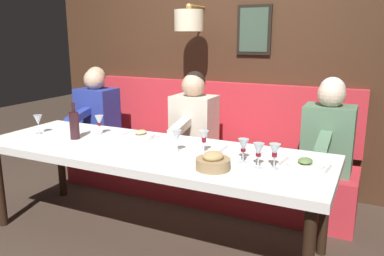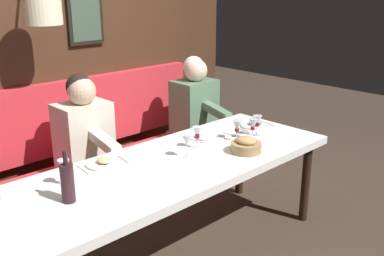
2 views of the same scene
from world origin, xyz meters
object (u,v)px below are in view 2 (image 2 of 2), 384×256
Objects in this scene: wine_glass_6 at (64,167)px; wine_glass_3 at (197,133)px; wine_bottle at (68,182)px; bread_bowl at (246,146)px; diner_nearest at (195,100)px; diner_near at (84,127)px; wine_glass_2 at (187,141)px; wine_glass_4 at (257,122)px; wine_glass_0 at (253,125)px; wine_glass_5 at (237,127)px; dining_table at (161,175)px.

wine_glass_3 is at bearing -95.55° from wine_glass_6.
bread_bowl is (-0.19, -1.30, -0.07)m from wine_bottle.
diner_near is (0.00, 1.22, 0.00)m from diner_nearest.
wine_glass_2 is 0.72m from wine_glass_4.
wine_glass_3 is 1.00× the size of wine_glass_4.
wine_glass_0 is 1.55m from wine_bottle.
diner_nearest is at bearing -90.00° from diner_near.
diner_nearest reaches higher than wine_glass_2.
bread_bowl is at bearing 146.75° from wine_glass_5.
wine_glass_5 is 0.75× the size of bread_bowl.
dining_table is 16.38× the size of wine_glass_5.
wine_bottle reaches higher than bread_bowl.
diner_near is 4.82× the size of wine_glass_2.
dining_table is 0.30m from wine_glass_2.
wine_glass_0 is 0.75× the size of bread_bowl.
wine_glass_5 is (-0.90, 0.43, 0.04)m from diner_nearest.
wine_bottle reaches higher than wine_glass_2.
wine_glass_0 is 1.00× the size of wine_glass_5.
diner_near is at bearing -35.16° from wine_bottle.
wine_glass_4 is (-0.12, -0.54, 0.00)m from wine_glass_3.
diner_nearest is at bearing -43.30° from wine_glass_3.
dining_table is 12.21× the size of bread_bowl.
wine_glass_3 is 1.02m from wine_glass_6.
wine_glass_4 is at bearing -132.82° from diner_near.
diner_nearest reaches higher than wine_bottle.
wine_glass_6 is (0.17, 0.84, -0.00)m from wine_glass_2.
diner_nearest is 3.60× the size of bread_bowl.
diner_nearest is 4.82× the size of wine_glass_4.
diner_near is 3.60× the size of bread_bowl.
wine_glass_2 is (-0.88, 0.93, 0.04)m from diner_nearest.
dining_table is at bearing -106.47° from wine_glass_6.
wine_glass_0 is at bearing -97.49° from wine_glass_2.
diner_near is at bearing 30.82° from bread_bowl.
wine_bottle is at bearing 89.29° from wine_glass_4.
diner_near reaches higher than wine_glass_2.
wine_glass_4 is at bearing -63.38° from bread_bowl.
wine_glass_6 reaches higher than bread_bowl.
dining_table is 3.40× the size of diner_nearest.
bread_bowl is (-0.22, -0.61, 0.11)m from dining_table.
bread_bowl is (-0.40, -1.21, -0.07)m from wine_glass_6.
diner_near is (0.88, 0.05, 0.14)m from dining_table.
diner_nearest is 1.11m from wine_glass_3.
wine_glass_6 is at bearing 78.31° from wine_glass_2.
wine_glass_4 is (0.03, -0.09, -0.00)m from wine_glass_0.
wine_glass_5 reaches higher than dining_table.
wine_glass_2 is 0.55× the size of wine_bottle.
wine_glass_0 is 1.48m from wine_glass_6.
dining_table is 1.47m from diner_nearest.
dining_table is 3.40× the size of diner_near.
wine_bottle is at bearing 116.04° from diner_nearest.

